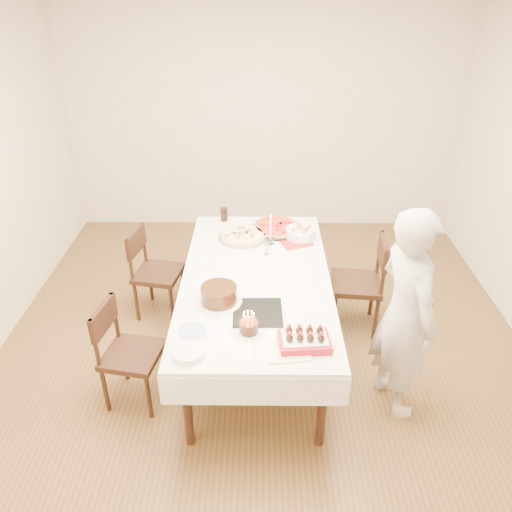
{
  "coord_description": "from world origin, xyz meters",
  "views": [
    {
      "loc": [
        -0.03,
        -3.22,
        2.82
      ],
      "look_at": [
        -0.06,
        0.04,
        0.93
      ],
      "focal_mm": 35.0,
      "sensor_mm": 36.0,
      "label": 1
    }
  ],
  "objects_px": {
    "taper_candle": "(271,229)",
    "strawberry_box": "(304,340)",
    "chair_left_dessert": "(132,355)",
    "pasta_bowl": "(300,233)",
    "cola_glass": "(224,214)",
    "person": "(405,315)",
    "chair_left_savory": "(158,273)",
    "pizza_white": "(243,236)",
    "layer_cake": "(219,295)",
    "pizza_pepperoni": "(276,227)",
    "chair_right_savory": "(356,284)",
    "dining_table": "(256,316)",
    "birthday_cake": "(249,322)"
  },
  "relations": [
    {
      "from": "pizza_white",
      "to": "strawberry_box",
      "type": "relative_size",
      "value": 1.36
    },
    {
      "from": "chair_left_dessert",
      "to": "taper_candle",
      "type": "bearing_deg",
      "value": -122.85
    },
    {
      "from": "dining_table",
      "to": "chair_left_dessert",
      "type": "relative_size",
      "value": 2.59
    },
    {
      "from": "layer_cake",
      "to": "birthday_cake",
      "type": "distance_m",
      "value": 0.4
    },
    {
      "from": "chair_right_savory",
      "to": "dining_table",
      "type": "bearing_deg",
      "value": -151.02
    },
    {
      "from": "chair_left_dessert",
      "to": "layer_cake",
      "type": "distance_m",
      "value": 0.76
    },
    {
      "from": "person",
      "to": "cola_glass",
      "type": "xyz_separation_m",
      "value": [
        -1.32,
        1.52,
        0.02
      ]
    },
    {
      "from": "dining_table",
      "to": "taper_candle",
      "type": "bearing_deg",
      "value": 77.39
    },
    {
      "from": "taper_candle",
      "to": "strawberry_box",
      "type": "distance_m",
      "value": 1.36
    },
    {
      "from": "chair_left_dessert",
      "to": "pizza_pepperoni",
      "type": "height_order",
      "value": "chair_left_dessert"
    },
    {
      "from": "birthday_cake",
      "to": "person",
      "type": "bearing_deg",
      "value": 7.65
    },
    {
      "from": "pizza_white",
      "to": "dining_table",
      "type": "bearing_deg",
      "value": -79.21
    },
    {
      "from": "pizza_white",
      "to": "chair_right_savory",
      "type": "bearing_deg",
      "value": -14.64
    },
    {
      "from": "pasta_bowl",
      "to": "person",
      "type": "bearing_deg",
      "value": -61.8
    },
    {
      "from": "chair_left_savory",
      "to": "birthday_cake",
      "type": "xyz_separation_m",
      "value": [
        0.85,
        -1.24,
        0.41
      ]
    },
    {
      "from": "cola_glass",
      "to": "person",
      "type": "bearing_deg",
      "value": -48.96
    },
    {
      "from": "birthday_cake",
      "to": "cola_glass",
      "type": "bearing_deg",
      "value": 99.19
    },
    {
      "from": "person",
      "to": "pizza_pepperoni",
      "type": "height_order",
      "value": "person"
    },
    {
      "from": "pizza_white",
      "to": "taper_candle",
      "type": "relative_size",
      "value": 1.53
    },
    {
      "from": "chair_right_savory",
      "to": "birthday_cake",
      "type": "xyz_separation_m",
      "value": [
        -0.91,
        -1.05,
        0.38
      ]
    },
    {
      "from": "chair_left_savory",
      "to": "pasta_bowl",
      "type": "bearing_deg",
      "value": -166.12
    },
    {
      "from": "person",
      "to": "pasta_bowl",
      "type": "height_order",
      "value": "person"
    },
    {
      "from": "chair_right_savory",
      "to": "birthday_cake",
      "type": "height_order",
      "value": "birthday_cake"
    },
    {
      "from": "chair_left_savory",
      "to": "pasta_bowl",
      "type": "relative_size",
      "value": 3.25
    },
    {
      "from": "chair_left_savory",
      "to": "strawberry_box",
      "type": "distance_m",
      "value": 1.86
    },
    {
      "from": "cola_glass",
      "to": "strawberry_box",
      "type": "xyz_separation_m",
      "value": [
        0.62,
        -1.79,
        -0.02
      ]
    },
    {
      "from": "chair_left_dessert",
      "to": "cola_glass",
      "type": "bearing_deg",
      "value": -100.21
    },
    {
      "from": "strawberry_box",
      "to": "pasta_bowl",
      "type": "bearing_deg",
      "value": 87.13
    },
    {
      "from": "person",
      "to": "birthday_cake",
      "type": "height_order",
      "value": "person"
    },
    {
      "from": "dining_table",
      "to": "taper_candle",
      "type": "distance_m",
      "value": 0.75
    },
    {
      "from": "chair_left_dessert",
      "to": "pizza_white",
      "type": "height_order",
      "value": "chair_left_dessert"
    },
    {
      "from": "dining_table",
      "to": "birthday_cake",
      "type": "height_order",
      "value": "birthday_cake"
    },
    {
      "from": "chair_left_dessert",
      "to": "pizza_pepperoni",
      "type": "xyz_separation_m",
      "value": [
        1.06,
        1.33,
        0.36
      ]
    },
    {
      "from": "person",
      "to": "pasta_bowl",
      "type": "xyz_separation_m",
      "value": [
        -0.63,
        1.17,
        0.01
      ]
    },
    {
      "from": "cola_glass",
      "to": "layer_cake",
      "type": "bearing_deg",
      "value": -87.87
    },
    {
      "from": "cola_glass",
      "to": "chair_right_savory",
      "type": "bearing_deg",
      "value": -27.5
    },
    {
      "from": "strawberry_box",
      "to": "layer_cake",
      "type": "bearing_deg",
      "value": 141.01
    },
    {
      "from": "pizza_white",
      "to": "strawberry_box",
      "type": "bearing_deg",
      "value": -73.24
    },
    {
      "from": "person",
      "to": "pizza_white",
      "type": "xyz_separation_m",
      "value": [
        -1.13,
        1.16,
        -0.02
      ]
    },
    {
      "from": "strawberry_box",
      "to": "cola_glass",
      "type": "bearing_deg",
      "value": 109.15
    },
    {
      "from": "cola_glass",
      "to": "birthday_cake",
      "type": "distance_m",
      "value": 1.68
    },
    {
      "from": "chair_right_savory",
      "to": "cola_glass",
      "type": "bearing_deg",
      "value": 158.22
    },
    {
      "from": "chair_left_dessert",
      "to": "pasta_bowl",
      "type": "height_order",
      "value": "pasta_bowl"
    },
    {
      "from": "dining_table",
      "to": "strawberry_box",
      "type": "distance_m",
      "value": 0.96
    },
    {
      "from": "pizza_white",
      "to": "pizza_pepperoni",
      "type": "relative_size",
      "value": 0.94
    },
    {
      "from": "chair_right_savory",
      "to": "chair_left_savory",
      "type": "xyz_separation_m",
      "value": [
        -1.76,
        0.19,
        -0.03
      ]
    },
    {
      "from": "chair_left_savory",
      "to": "cola_glass",
      "type": "xyz_separation_m",
      "value": [
        0.58,
        0.42,
        0.39
      ]
    },
    {
      "from": "chair_right_savory",
      "to": "strawberry_box",
      "type": "distance_m",
      "value": 1.35
    },
    {
      "from": "chair_left_savory",
      "to": "cola_glass",
      "type": "height_order",
      "value": "cola_glass"
    },
    {
      "from": "dining_table",
      "to": "taper_candle",
      "type": "height_order",
      "value": "taper_candle"
    }
  ]
}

